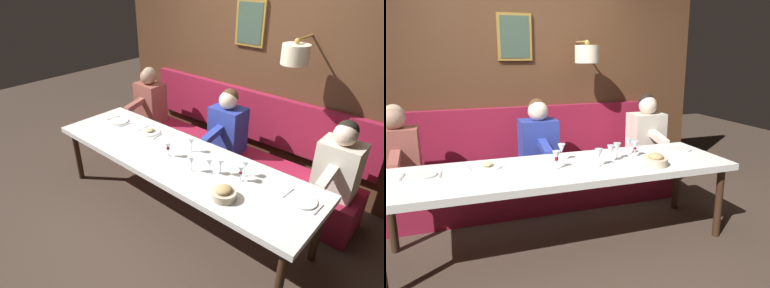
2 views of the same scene
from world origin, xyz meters
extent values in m
plane|color=#423328|center=(0.00, 0.00, 0.00)|extent=(12.00, 12.00, 0.00)
cube|color=silver|center=(0.00, 0.00, 0.71)|extent=(0.90, 3.07, 0.06)
cylinder|color=#301E12|center=(-0.35, -1.44, 0.34)|extent=(0.07, 0.07, 0.68)
cylinder|color=#301E12|center=(-0.35, 1.44, 0.34)|extent=(0.07, 0.07, 0.68)
cylinder|color=#301E12|center=(0.35, -1.44, 0.34)|extent=(0.07, 0.07, 0.68)
cylinder|color=#301E12|center=(0.35, 1.44, 0.34)|extent=(0.07, 0.07, 0.68)
cube|color=maroon|center=(0.89, 0.00, 0.23)|extent=(0.52, 3.27, 0.45)
cube|color=#51331E|center=(1.48, 0.00, 1.45)|extent=(0.10, 4.47, 2.90)
cube|color=maroon|center=(1.39, 0.00, 0.77)|extent=(0.10, 3.27, 0.64)
cube|color=olive|center=(1.42, 0.12, 1.89)|extent=(0.04, 0.39, 0.53)
cube|color=#384C3D|center=(1.40, 0.12, 1.89)|extent=(0.01, 0.33, 0.47)
cylinder|color=#A37F38|center=(1.25, -0.65, 1.84)|extent=(0.35, 0.02, 0.02)
cylinder|color=beige|center=(1.08, -0.65, 1.70)|extent=(0.28, 0.28, 0.20)
sphere|color=#A37F38|center=(1.08, -0.65, 1.83)|extent=(0.06, 0.06, 0.06)
cube|color=beige|center=(0.89, -1.34, 0.73)|extent=(0.30, 0.40, 0.56)
sphere|color=beige|center=(0.87, -1.34, 1.11)|extent=(0.22, 0.22, 0.22)
sphere|color=black|center=(0.90, -1.34, 1.14)|extent=(0.20, 0.20, 0.20)
cube|color=beige|center=(0.60, -1.34, 0.77)|extent=(0.33, 0.09, 0.14)
cube|color=#283893|center=(0.89, -0.01, 0.73)|extent=(0.30, 0.40, 0.56)
sphere|color=beige|center=(0.87, -0.01, 1.11)|extent=(0.22, 0.22, 0.22)
sphere|color=#4C331E|center=(0.90, -0.01, 1.14)|extent=(0.20, 0.20, 0.20)
cube|color=#283893|center=(0.60, -0.01, 0.77)|extent=(0.33, 0.09, 0.14)
cube|color=#934C42|center=(0.89, 1.39, 0.73)|extent=(0.30, 0.40, 0.56)
sphere|color=#A37A60|center=(0.87, 1.39, 1.11)|extent=(0.22, 0.22, 0.22)
sphere|color=tan|center=(0.90, 1.39, 1.14)|extent=(0.20, 0.20, 0.20)
cube|color=#934C42|center=(0.60, 1.39, 0.77)|extent=(0.33, 0.09, 0.14)
cylinder|color=white|center=(0.16, -1.32, 0.75)|extent=(0.24, 0.24, 0.01)
cube|color=silver|center=(0.14, -1.46, 0.74)|extent=(0.17, 0.02, 0.01)
cube|color=silver|center=(0.18, -1.17, 0.74)|extent=(0.18, 0.03, 0.01)
cylinder|color=white|center=(0.19, 0.62, 0.75)|extent=(0.24, 0.24, 0.01)
ellipsoid|color=#D1BC84|center=(0.19, 0.62, 0.77)|extent=(0.11, 0.09, 0.04)
cube|color=silver|center=(0.17, 0.47, 0.74)|extent=(0.17, 0.04, 0.01)
cube|color=silver|center=(0.21, 0.76, 0.74)|extent=(0.18, 0.03, 0.01)
cylinder|color=white|center=(0.13, 1.15, 0.75)|extent=(0.24, 0.24, 0.01)
cube|color=silver|center=(0.11, 1.00, 0.74)|extent=(0.17, 0.03, 0.01)
cube|color=silver|center=(0.15, 1.29, 0.74)|extent=(0.18, 0.03, 0.01)
cylinder|color=silver|center=(-0.06, 0.06, 0.74)|extent=(0.06, 0.06, 0.00)
cylinder|color=silver|center=(-0.06, 0.06, 0.78)|extent=(0.01, 0.01, 0.07)
cone|color=silver|center=(-0.06, 0.06, 0.86)|extent=(0.07, 0.07, 0.08)
cylinder|color=maroon|center=(-0.06, 0.06, 0.84)|extent=(0.03, 0.03, 0.03)
cylinder|color=silver|center=(0.16, -0.73, 0.74)|extent=(0.06, 0.06, 0.00)
cylinder|color=silver|center=(0.16, -0.73, 0.78)|extent=(0.01, 0.01, 0.07)
cone|color=silver|center=(0.16, -0.73, 0.86)|extent=(0.07, 0.07, 0.08)
cylinder|color=silver|center=(0.06, -0.75, 0.74)|extent=(0.06, 0.06, 0.00)
cylinder|color=silver|center=(0.06, -0.75, 0.78)|extent=(0.01, 0.01, 0.07)
cone|color=silver|center=(0.06, -0.75, 0.86)|extent=(0.07, 0.07, 0.08)
cylinder|color=maroon|center=(0.06, -0.75, 0.83)|extent=(0.03, 0.03, 0.02)
cylinder|color=silver|center=(-0.11, -0.31, 0.74)|extent=(0.06, 0.06, 0.00)
cylinder|color=silver|center=(-0.11, -0.31, 0.78)|extent=(0.01, 0.01, 0.07)
cone|color=silver|center=(-0.11, -0.31, 0.86)|extent=(0.07, 0.07, 0.08)
cylinder|color=silver|center=(0.03, -0.55, 0.74)|extent=(0.06, 0.06, 0.00)
cylinder|color=silver|center=(0.03, -0.55, 0.78)|extent=(0.01, 0.01, 0.07)
cone|color=silver|center=(0.03, -0.55, 0.86)|extent=(0.07, 0.07, 0.08)
cylinder|color=silver|center=(-0.03, -0.46, 0.74)|extent=(0.06, 0.06, 0.00)
cylinder|color=silver|center=(-0.03, -0.46, 0.78)|extent=(0.01, 0.01, 0.07)
cone|color=silver|center=(-0.03, -0.46, 0.86)|extent=(0.07, 0.07, 0.08)
cylinder|color=silver|center=(0.17, -0.05, 0.74)|extent=(0.06, 0.06, 0.00)
cylinder|color=silver|center=(0.17, -0.05, 0.78)|extent=(0.01, 0.01, 0.07)
cone|color=silver|center=(0.17, -0.05, 0.86)|extent=(0.07, 0.07, 0.08)
cylinder|color=beige|center=(-0.25, -0.79, 0.78)|extent=(0.22, 0.22, 0.07)
ellipsoid|color=tan|center=(-0.25, -0.79, 0.83)|extent=(0.15, 0.13, 0.06)
camera|label=1|loc=(-2.10, -2.08, 2.46)|focal=30.71mm
camera|label=2|loc=(-2.99, 0.91, 1.71)|focal=34.77mm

